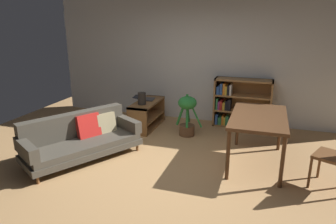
% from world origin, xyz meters
% --- Properties ---
extents(ground_plane, '(8.16, 8.16, 0.00)m').
position_xyz_m(ground_plane, '(0.00, 0.00, 0.00)').
color(ground_plane, tan).
extents(back_wall_panel, '(6.80, 0.10, 2.70)m').
position_xyz_m(back_wall_panel, '(0.00, 2.70, 1.35)').
color(back_wall_panel, silver).
rests_on(back_wall_panel, ground_plane).
extents(fabric_couch, '(1.59, 1.98, 0.72)m').
position_xyz_m(fabric_couch, '(-1.45, 0.11, 0.34)').
color(fabric_couch, brown).
rests_on(fabric_couch, ground_plane).
extents(media_console, '(0.42, 1.09, 0.56)m').
position_xyz_m(media_console, '(-0.97, 1.81, 0.27)').
color(media_console, brown).
rests_on(media_console, ground_plane).
extents(open_laptop, '(0.47, 0.33, 0.06)m').
position_xyz_m(open_laptop, '(-1.07, 1.96, 0.58)').
color(open_laptop, '#333338').
rests_on(open_laptop, media_console).
extents(desk_speaker, '(0.16, 0.16, 0.24)m').
position_xyz_m(desk_speaker, '(-0.98, 1.59, 0.68)').
color(desk_speaker, '#2D2823').
rests_on(desk_speaker, media_console).
extents(potted_floor_plant, '(0.53, 0.41, 0.83)m').
position_xyz_m(potted_floor_plant, '(-0.05, 1.61, 0.46)').
color(potted_floor_plant, brown).
rests_on(potted_floor_plant, ground_plane).
extents(dining_table, '(0.82, 1.42, 0.79)m').
position_xyz_m(dining_table, '(1.30, 0.77, 0.72)').
color(dining_table, '#56351E').
rests_on(dining_table, ground_plane).
extents(bookshelf, '(1.17, 0.36, 1.03)m').
position_xyz_m(bookshelf, '(0.83, 2.49, 0.51)').
color(bookshelf, olive).
rests_on(bookshelf, ground_plane).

